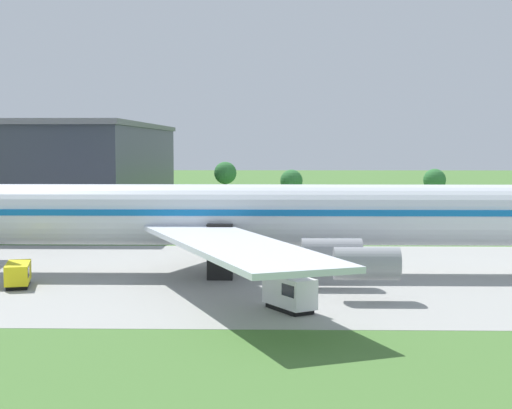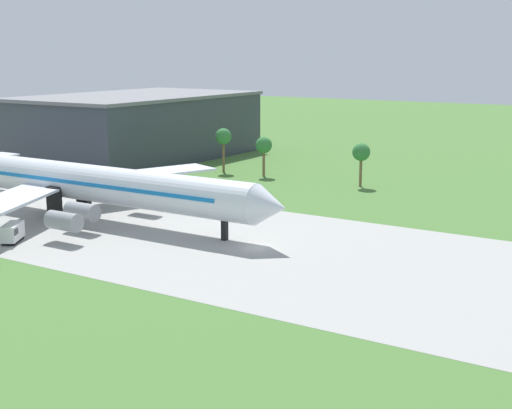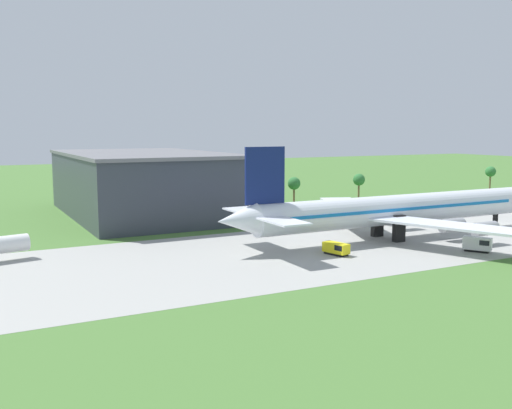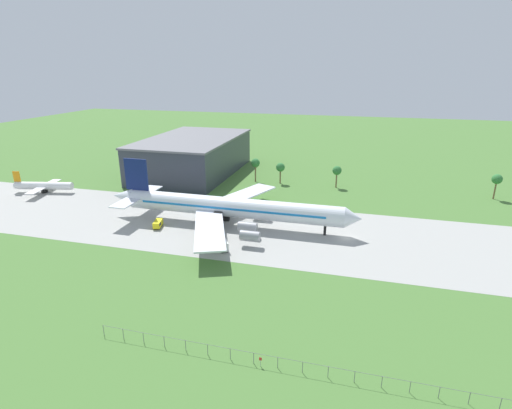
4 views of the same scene
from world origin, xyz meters
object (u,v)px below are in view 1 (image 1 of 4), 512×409
(jet_airliner, at_px, (242,215))
(baggage_tug, at_px, (18,274))
(catering_van, at_px, (290,293))
(terminal_building, at_px, (46,171))

(jet_airliner, relative_size, baggage_tug, 15.21)
(baggage_tug, bearing_deg, catering_van, -21.69)
(jet_airliner, xyz_separation_m, catering_van, (4.34, -17.04, -4.36))
(catering_van, relative_size, terminal_building, 0.08)
(jet_airliner, height_order, catering_van, jet_airliner)
(baggage_tug, distance_m, terminal_building, 65.93)
(jet_airliner, distance_m, baggage_tug, 21.65)
(catering_van, distance_m, terminal_building, 83.70)
(catering_van, bearing_deg, jet_airliner, 104.28)
(catering_van, bearing_deg, terminal_building, 118.66)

